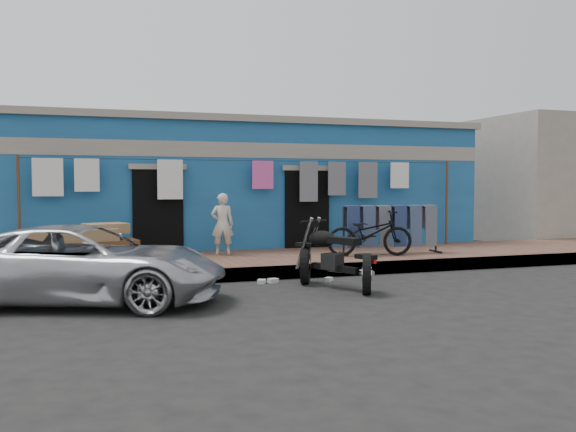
% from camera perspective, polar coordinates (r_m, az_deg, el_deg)
% --- Properties ---
extents(ground, '(80.00, 80.00, 0.00)m').
position_cam_1_polar(ground, '(10.03, 3.63, -7.14)').
color(ground, black).
rests_on(ground, ground).
extents(sidewalk, '(28.00, 3.00, 0.25)m').
position_cam_1_polar(sidewalk, '(12.81, -1.41, -4.36)').
color(sidewalk, brown).
rests_on(sidewalk, ground).
extents(curb, '(28.00, 0.10, 0.25)m').
position_cam_1_polar(curb, '(11.45, 0.71, -5.24)').
color(curb, gray).
rests_on(curb, ground).
extents(building, '(12.20, 5.20, 3.36)m').
position_cam_1_polar(building, '(16.56, -5.46, 2.71)').
color(building, '#1D4F80').
rests_on(building, ground).
extents(neighbor_right, '(6.00, 5.00, 3.80)m').
position_cam_1_polar(neighbor_right, '(21.85, 23.97, 3.09)').
color(neighbor_right, '#9E9384').
rests_on(neighbor_right, ground).
extents(clothesline, '(10.06, 0.06, 2.10)m').
position_cam_1_polar(clothesline, '(13.87, -3.55, 3.12)').
color(clothesline, brown).
rests_on(clothesline, sidewalk).
extents(car, '(4.67, 3.28, 1.20)m').
position_cam_1_polar(car, '(9.52, -18.60, -4.19)').
color(car, silver).
rests_on(car, ground).
extents(seated_person, '(0.53, 0.40, 1.32)m').
position_cam_1_polar(seated_person, '(13.10, -6.17, -0.76)').
color(seated_person, beige).
rests_on(seated_person, sidewalk).
extents(bicycle, '(1.89, 0.97, 1.17)m').
position_cam_1_polar(bicycle, '(12.95, 7.66, -1.16)').
color(bicycle, black).
rests_on(bicycle, sidewalk).
extents(motorcycle, '(1.96, 2.23, 1.14)m').
position_cam_1_polar(motorcycle, '(10.30, 4.38, -3.68)').
color(motorcycle, black).
rests_on(motorcycle, ground).
extents(charpoy, '(2.45, 1.74, 0.71)m').
position_cam_1_polar(charpoy, '(12.47, -18.61, -2.50)').
color(charpoy, brown).
rests_on(charpoy, sidewalk).
extents(jeans_rack, '(2.35, 0.88, 1.09)m').
position_cam_1_polar(jeans_rack, '(13.49, 9.58, -1.17)').
color(jeans_rack, black).
rests_on(jeans_rack, sidewalk).
extents(litter_a, '(0.20, 0.16, 0.08)m').
position_cam_1_polar(litter_a, '(10.96, -1.40, -6.07)').
color(litter_a, silver).
rests_on(litter_a, ground).
extents(litter_b, '(0.18, 0.18, 0.07)m').
position_cam_1_polar(litter_b, '(11.13, 3.81, -5.94)').
color(litter_b, silver).
rests_on(litter_b, ground).
extents(litter_c, '(0.19, 0.21, 0.07)m').
position_cam_1_polar(litter_c, '(10.90, -2.48, -6.14)').
color(litter_c, silver).
rests_on(litter_c, ground).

